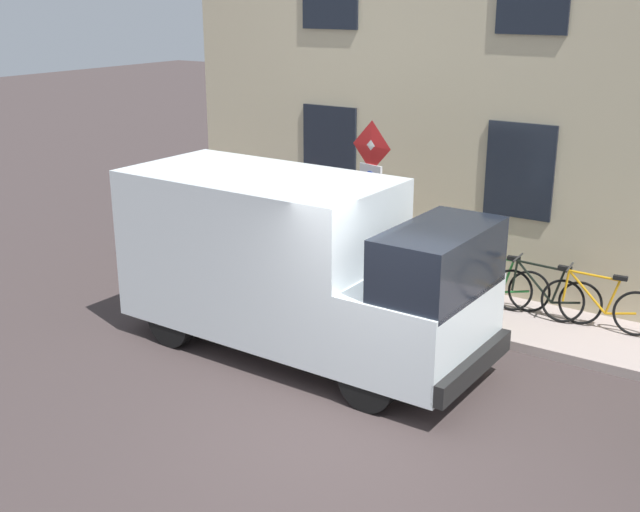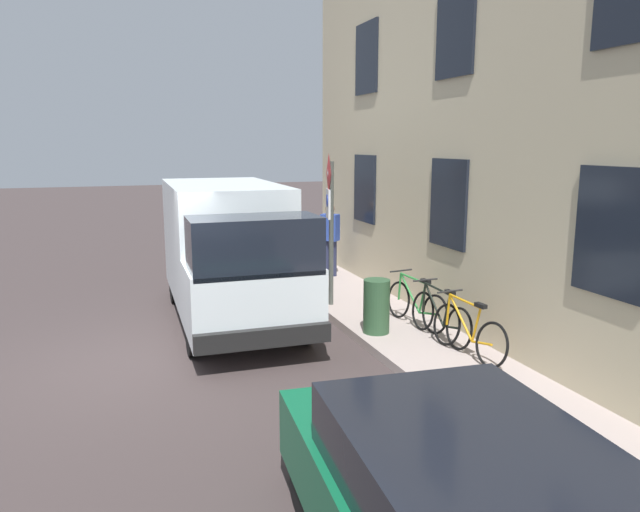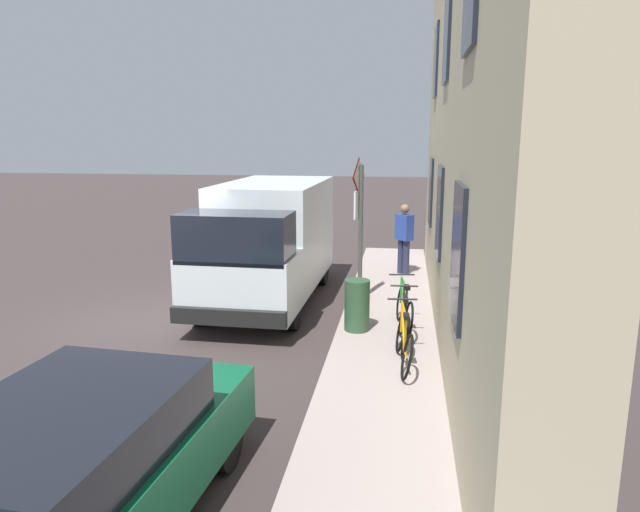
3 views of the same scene
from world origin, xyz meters
name	(u,v)px [view 2 (image 2 of 3)]	position (x,y,z in m)	size (l,w,h in m)	color
ground_plane	(142,365)	(0.00, 0.00, 0.00)	(80.00, 80.00, 0.00)	#3E3333
sidewalk_slab	(401,331)	(4.27, 0.00, 0.07)	(1.72, 14.88, 0.14)	#AB9A94
building_facade	(471,128)	(5.48, 0.00, 3.51)	(0.75, 12.88, 7.02)	#C3B491
sign_post_stacked	(329,208)	(3.63, 1.81, 2.03)	(0.20, 0.55, 2.81)	#474C47
delivery_van	(230,249)	(1.72, 1.93, 1.33)	(2.11, 5.37, 2.50)	white
bicycle_orange	(468,331)	(4.58, -1.54, 0.51)	(0.46, 1.72, 0.89)	black
bicycle_black	(440,317)	(4.58, -0.74, 0.51)	(0.46, 1.71, 0.89)	black
bicycle_green	(416,304)	(4.58, 0.06, 0.51)	(0.47, 1.71, 0.89)	black
pedestrian	(330,237)	(4.54, 4.25, 1.07)	(0.47, 0.47, 1.72)	#262B47
litter_bin	(376,306)	(3.76, -0.09, 0.59)	(0.44, 0.44, 0.90)	#2D5133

